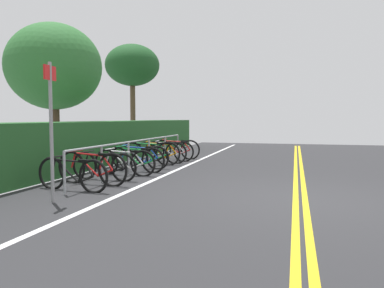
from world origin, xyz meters
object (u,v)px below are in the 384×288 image
Objects in this scene: bicycle_1 at (92,168)px; sign_post_near at (51,119)px; bicycle_9 at (176,149)px; tree_mid at (54,67)px; bike_rack at (139,148)px; bicycle_3 at (125,162)px; bicycle_6 at (150,154)px; bicycle_2 at (104,166)px; bicycle_0 at (72,174)px; bicycle_7 at (160,153)px; bicycle_5 at (140,157)px; bicycle_8 at (169,151)px; bicycle_4 at (135,159)px; tree_far_right at (132,66)px.

bicycle_1 is 0.77× the size of sign_post_near.
tree_mid reaches higher than bicycle_9.
bike_rack is 4.23× the size of bicycle_3.
sign_post_near is (-5.17, -0.27, 1.05)m from bicycle_6.
bicycle_2 is at bearing 7.54° from sign_post_near.
bicycle_3 is at bearing -179.34° from bike_rack.
bicycle_0 is 0.72× the size of sign_post_near.
tree_mid reaches higher than bicycle_2.
tree_mid is (3.78, 3.50, 2.76)m from bicycle_1.
bicycle_3 is at bearing -3.30° from bicycle_0.
bicycle_7 is (0.61, -0.11, -0.02)m from bicycle_6.
bicycle_5 is 1.04× the size of bicycle_8.
bicycle_3 is 1.00× the size of bicycle_8.
sign_post_near reaches higher than bicycle_7.
bicycle_3 is 0.37× the size of tree_mid.
tree_mid reaches higher than sign_post_near.
bicycle_4 is at bearing -175.60° from bicycle_6.
bicycle_9 is at bearing -66.18° from tree_mid.
tree_mid is at bearing 83.82° from bicycle_6.
bicycle_8 is at bearing -1.33° from bicycle_3.
bicycle_0 is 0.35× the size of tree_far_right.
tree_mid is (5.55, 3.78, 1.70)m from sign_post_near.
bicycle_5 is at bearing -154.60° from tree_far_right.
tree_far_right reaches higher than bicycle_2.
bicycle_2 is at bearing 177.34° from bicycle_9.
bike_rack is 4.18× the size of bicycle_7.
bike_rack is 1.08m from bicycle_6.
bicycle_0 is 1.00× the size of bicycle_8.
bicycle_9 is (1.40, -0.07, -0.00)m from bicycle_7.
bicycle_5 is at bearing 11.85° from bicycle_4.
bicycle_8 is (5.38, -0.20, 0.00)m from bicycle_0.
bicycle_7 is (1.32, -0.14, 0.01)m from bicycle_5.
bicycle_9 is 7.26m from sign_post_near.
bicycle_9 reaches higher than bicycle_4.
bicycle_3 is at bearing 179.98° from bicycle_7.
bicycle_5 is 1.00× the size of bicycle_9.
tree_far_right reaches higher than bicycle_0.
bicycle_7 is (4.76, -0.12, 0.02)m from bicycle_0.
bicycle_3 is at bearing 178.99° from bicycle_9.
bicycle_4 is 0.74× the size of sign_post_near.
bicycle_9 is (5.41, -0.19, -0.02)m from bicycle_1.
bicycle_7 is 0.35× the size of tree_far_right.
bicycle_4 is 1.95m from bicycle_7.
bicycle_2 is at bearing 3.09° from bicycle_1.
bicycle_7 is at bearing 1.60° from sign_post_near.
bicycle_1 is at bearing 9.03° from sign_post_near.
bike_rack is 4.61m from tree_mid.
bicycle_9 is at bearing -1.54° from bike_rack.
bike_rack is 2.30m from bicycle_8.
bicycle_1 reaches higher than bicycle_5.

